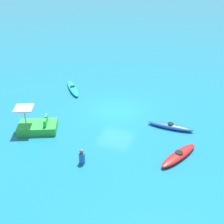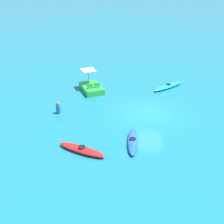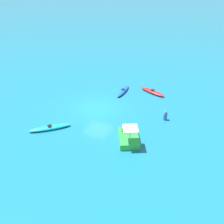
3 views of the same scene
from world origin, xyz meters
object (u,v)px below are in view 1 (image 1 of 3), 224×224
at_px(pedal_boat_green, 37,126).
at_px(person_near_shore, 82,157).
at_px(kayak_cyan, 73,88).
at_px(kayak_red, 179,155).
at_px(kayak_blue, 170,126).

distance_m(pedal_boat_green, person_near_shore, 4.59).
xyz_separation_m(kayak_cyan, pedal_boat_green, (-1.05, 6.57, 0.17)).
height_order(kayak_cyan, person_near_shore, person_near_shore).
relative_size(kayak_red, kayak_cyan, 1.01).
xyz_separation_m(kayak_red, pedal_boat_green, (8.92, 0.47, 0.17)).
bearing_deg(pedal_boat_green, kayak_red, -176.96).
bearing_deg(kayak_red, person_near_shore, 26.80).
height_order(kayak_blue, person_near_shore, person_near_shore).
relative_size(kayak_cyan, pedal_boat_green, 1.07).
distance_m(kayak_red, kayak_blue, 3.14).
bearing_deg(kayak_red, pedal_boat_green, 3.04).
relative_size(kayak_cyan, person_near_shore, 3.43).
relative_size(kayak_cyan, kayak_blue, 1.02).
height_order(kayak_red, kayak_blue, same).
xyz_separation_m(pedal_boat_green, person_near_shore, (-4.16, 1.93, 0.05)).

